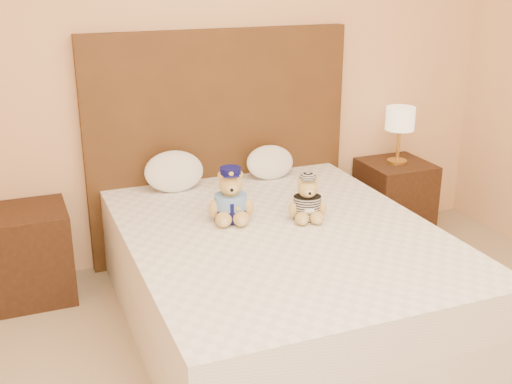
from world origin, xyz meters
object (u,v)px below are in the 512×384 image
at_px(teddy_prisoner, 307,198).
at_px(lamp, 400,121).
at_px(bed, 280,276).
at_px(nightstand_left, 31,254).
at_px(nightstand_right, 394,199).
at_px(pillow_left, 174,170).
at_px(teddy_police, 231,195).
at_px(pillow_right, 270,161).

bearing_deg(teddy_prisoner, lamp, 49.56).
distance_m(bed, nightstand_left, 1.48).
relative_size(nightstand_right, pillow_left, 1.48).
relative_size(nightstand_right, lamp, 1.38).
height_order(bed, teddy_prisoner, teddy_prisoner).
bearing_deg(pillow_left, lamp, -1.07).
height_order(teddy_police, teddy_prisoner, teddy_police).
bearing_deg(pillow_right, teddy_police, -128.84).
height_order(bed, pillow_left, pillow_left).
bearing_deg(pillow_right, lamp, -1.78).
distance_m(lamp, teddy_prisoner, 1.29).
bearing_deg(pillow_left, nightstand_left, -178.07).
xyz_separation_m(bed, pillow_left, (-0.36, 0.83, 0.41)).
bearing_deg(nightstand_left, bed, -32.62).
bearing_deg(nightstand_right, lamp, 180.00).
bearing_deg(teddy_prisoner, nightstand_left, 169.08).
bearing_deg(pillow_left, teddy_police, -75.46).
relative_size(bed, teddy_police, 6.63).
xyz_separation_m(teddy_police, pillow_right, (0.49, 0.61, -0.04)).
bearing_deg(nightstand_right, pillow_right, 178.22).
height_order(bed, pillow_right, pillow_right).
relative_size(lamp, pillow_left, 1.07).
bearing_deg(bed, teddy_prisoner, 23.65).
bearing_deg(teddy_police, bed, -32.97).
bearing_deg(bed, pillow_right, 71.01).
relative_size(bed, teddy_prisoner, 8.00).
bearing_deg(pillow_left, nightstand_right, -1.07).
xyz_separation_m(nightstand_right, pillow_right, (-0.96, 0.03, 0.39)).
distance_m(bed, pillow_right, 0.96).
bearing_deg(pillow_right, nightstand_right, -1.78).
height_order(nightstand_right, lamp, lamp).
bearing_deg(teddy_police, pillow_right, 66.15).
xyz_separation_m(bed, nightstand_left, (-1.25, 0.80, -0.00)).
distance_m(lamp, pillow_right, 0.98).
xyz_separation_m(nightstand_left, pillow_left, (0.89, 0.03, 0.41)).
xyz_separation_m(nightstand_left, teddy_prisoner, (1.44, -0.72, 0.40)).
distance_m(bed, lamp, 1.59).
distance_m(nightstand_right, lamp, 0.57).
relative_size(lamp, teddy_prisoner, 1.60).
relative_size(teddy_prisoner, pillow_left, 0.67).
xyz_separation_m(lamp, teddy_prisoner, (-1.06, -0.72, -0.17)).
relative_size(nightstand_right, teddy_prisoner, 2.20).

